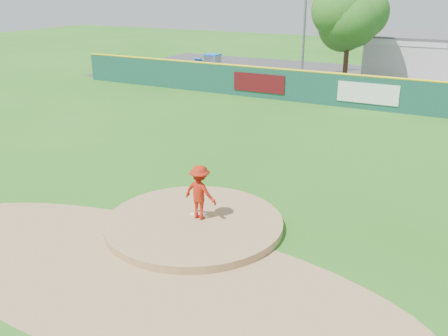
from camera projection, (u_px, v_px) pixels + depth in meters
The scene contains 11 objects.
ground at pixel (194, 227), 15.50m from camera, with size 120.00×120.00×0.00m, color #286B19.
pitchers_mound at pixel (194, 227), 15.50m from camera, with size 5.50×5.50×0.50m, color #9E774C.
pitching_rubber at pixel (199, 215), 15.65m from camera, with size 0.60×0.15×0.04m, color white.
infield_dirt_arc at pixel (135, 273), 13.00m from camera, with size 15.40×15.40×0.01m, color #9E774C.
parking_lot at pixel (377, 83), 37.90m from camera, with size 44.00×16.00×0.02m, color #38383A.
pitcher at pixel (200, 192), 15.24m from camera, with size 1.12×0.64×1.73m, color #A51F0E.
van at pixel (331, 85), 33.24m from camera, with size 2.47×5.35×1.49m, color silver.
fence_banners at pixel (311, 88), 31.01m from camera, with size 10.64×0.04×1.20m.
playground_slide at pixel (212, 64), 40.83m from camera, with size 1.10×3.11×1.71m.
outfield_fence at pixel (347, 90), 30.05m from camera, with size 40.00×0.14×2.07m.
deciduous_tree at pixel (349, 21), 35.53m from camera, with size 5.60×5.60×7.36m.
Camera 1 is at (7.29, -11.86, 7.11)m, focal length 40.00 mm.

